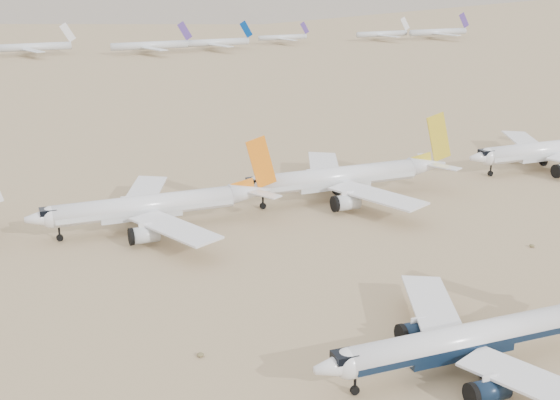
% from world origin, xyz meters
% --- Properties ---
extents(ground, '(7000.00, 7000.00, 0.00)m').
position_xyz_m(ground, '(0.00, 0.00, 0.00)').
color(ground, '#866B4E').
rests_on(ground, ground).
extents(main_airliner, '(44.86, 43.81, 15.83)m').
position_xyz_m(main_airliner, '(2.50, -1.79, 4.35)').
color(main_airliner, silver).
rests_on(main_airliner, ground).
extents(row2_navy_widebody, '(48.41, 47.34, 17.22)m').
position_xyz_m(row2_navy_widebody, '(78.90, 73.28, 4.81)').
color(row2_navy_widebody, silver).
rests_on(row2_navy_widebody, ground).
extents(row2_gold_tail, '(49.67, 48.58, 17.69)m').
position_xyz_m(row2_gold_tail, '(19.20, 70.32, 4.95)').
color(row2_gold_tail, silver).
rests_on(row2_gold_tail, ground).
extents(row2_orange_tail, '(47.30, 46.27, 16.87)m').
position_xyz_m(row2_orange_tail, '(-24.17, 66.63, 4.73)').
color(row2_orange_tail, silver).
rests_on(row2_orange_tail, ground).
extents(distant_storage_row, '(519.91, 57.58, 14.96)m').
position_xyz_m(distant_storage_row, '(-28.43, 342.02, 4.38)').
color(distant_storage_row, silver).
rests_on(distant_storage_row, ground).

